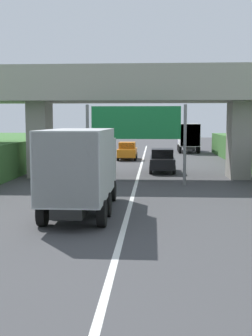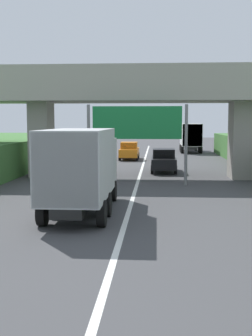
# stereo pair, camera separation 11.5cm
# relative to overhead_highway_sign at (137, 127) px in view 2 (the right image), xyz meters

# --- Properties ---
(lane_centre_stripe) EXTENTS (0.20, 85.66, 0.01)m
(lane_centre_stripe) POSITION_rel_overhead_highway_sign_xyz_m (0.00, -2.12, -3.40)
(lane_centre_stripe) COLOR white
(lane_centre_stripe) RESTS_ON ground
(overpass_bridge) EXTENTS (40.00, 4.80, 7.21)m
(overpass_bridge) POSITION_rel_overhead_highway_sign_xyz_m (0.00, 3.59, 1.96)
(overpass_bridge) COLOR #9E998E
(overpass_bridge) RESTS_ON ground
(overhead_highway_sign) EXTENTS (5.88, 0.18, 4.71)m
(overhead_highway_sign) POSITION_rel_overhead_highway_sign_xyz_m (0.00, 0.00, 0.00)
(overhead_highway_sign) COLOR slate
(overhead_highway_sign) RESTS_ON ground
(truck_blue) EXTENTS (2.44, 7.30, 3.44)m
(truck_blue) POSITION_rel_overhead_highway_sign_xyz_m (5.21, 27.78, -1.47)
(truck_blue) COLOR black
(truck_blue) RESTS_ON ground
(truck_silver) EXTENTS (2.44, 7.30, 3.44)m
(truck_silver) POSITION_rel_overhead_highway_sign_xyz_m (-1.86, -8.07, -1.47)
(truck_silver) COLOR black
(truck_silver) RESTS_ON ground
(car_orange) EXTENTS (1.86, 4.10, 1.72)m
(car_orange) POSITION_rel_overhead_highway_sign_xyz_m (-1.51, 16.90, -2.55)
(car_orange) COLOR orange
(car_orange) RESTS_ON ground
(car_black) EXTENTS (1.86, 4.10, 1.72)m
(car_black) POSITION_rel_overhead_highway_sign_xyz_m (1.67, 6.61, -2.55)
(car_black) COLOR black
(car_black) RESTS_ON ground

